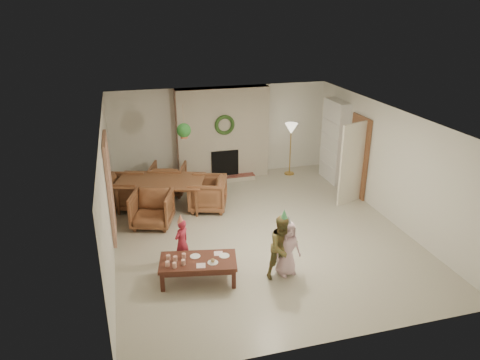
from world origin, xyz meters
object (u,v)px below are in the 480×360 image
object	(u,v)px
child_red	(182,242)
dining_chair_left	(124,192)
dining_chair_near	(152,209)
dining_chair_right	(207,194)
dining_chair_far	(168,179)
child_plaid	(283,247)
coffee_table_top	(198,262)
child_pink	(287,248)
dining_table	(161,194)

from	to	relation	value
child_red	dining_chair_left	bearing A→B (deg)	-109.65
dining_chair_near	dining_chair_right	xyz separation A→B (m)	(1.33, 0.50, 0.00)
dining_chair_far	dining_chair_right	distance (m)	1.42
dining_chair_far	dining_chair_left	size ratio (longest dim) A/B	1.00
dining_chair_far	child_plaid	xyz separation A→B (m)	(1.52, -4.26, 0.20)
coffee_table_top	child_red	xyz separation A→B (m)	(-0.19, 0.61, 0.07)
coffee_table_top	child_pink	distance (m)	1.59
dining_chair_near	child_red	bearing A→B (deg)	-58.57
dining_table	dining_chair_near	bearing A→B (deg)	-90.00
coffee_table_top	child_red	bearing A→B (deg)	118.27
dining_chair_near	child_plaid	bearing A→B (deg)	-33.27
child_pink	child_red	bearing A→B (deg)	143.66
coffee_table_top	child_plaid	world-z (taller)	child_plaid
coffee_table_top	child_pink	xyz separation A→B (m)	(1.57, -0.20, 0.14)
child_red	child_plaid	distance (m)	1.88
child_red	child_plaid	world-z (taller)	child_plaid
child_red	child_pink	xyz separation A→B (m)	(1.77, -0.81, 0.06)
dining_table	child_pink	bearing A→B (deg)	-42.54
dining_chair_far	child_plaid	bearing A→B (deg)	127.60
child_plaid	dining_chair_near	bearing A→B (deg)	116.36
dining_chair_near	child_red	world-z (taller)	child_red
dining_chair_far	child_red	world-z (taller)	child_red
dining_chair_right	child_plaid	bearing A→B (deg)	31.48
child_red	dining_chair_near	bearing A→B (deg)	-115.32
dining_chair_right	coffee_table_top	xyz separation A→B (m)	(-0.73, -2.82, -0.01)
dining_chair_right	dining_chair_far	bearing A→B (deg)	-128.66
dining_chair_right	child_red	xyz separation A→B (m)	(-0.92, -2.20, 0.06)
dining_chair_far	dining_chair_left	distance (m)	1.25
dining_chair_near	coffee_table_top	xyz separation A→B (m)	(0.60, -2.31, -0.01)
dining_chair_left	coffee_table_top	xyz separation A→B (m)	(1.17, -3.43, -0.01)
dining_table	dining_chair_near	world-z (taller)	dining_chair_near
dining_chair_right	child_red	distance (m)	2.39
dining_chair_far	coffee_table_top	xyz separation A→B (m)	(0.06, -4.00, -0.01)
dining_table	child_red	bearing A→B (deg)	-69.03
dining_chair_far	child_red	bearing A→B (deg)	105.60
dining_chair_near	child_pink	xyz separation A→B (m)	(2.18, -2.51, 0.13)
child_red	child_plaid	size ratio (longest dim) A/B	0.76
dining_chair_far	coffee_table_top	distance (m)	4.00
dining_chair_right	child_red	bearing A→B (deg)	-4.73
dining_table	dining_chair_left	world-z (taller)	dining_chair_left
dining_chair_left	child_red	bearing A→B (deg)	-142.91
dining_table	child_red	size ratio (longest dim) A/B	2.22
child_plaid	child_pink	xyz separation A→B (m)	(0.11, 0.06, -0.08)
dining_table	dining_chair_left	size ratio (longest dim) A/B	2.34
dining_table	dining_chair_far	xyz separation A→B (m)	(0.27, 0.84, 0.04)
dining_table	coffee_table_top	world-z (taller)	dining_table
child_pink	dining_table	bearing A→B (deg)	107.91
dining_chair_near	dining_table	bearing A→B (deg)	90.00
dining_table	dining_chair_far	distance (m)	0.89
dining_table	coffee_table_top	size ratio (longest dim) A/B	1.51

